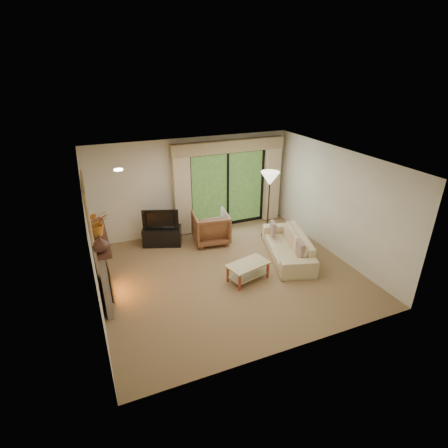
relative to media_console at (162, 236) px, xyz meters
name	(u,v)px	position (x,y,z in m)	size (l,w,h in m)	color
floor	(229,273)	(1.05, -1.95, -0.24)	(5.50, 5.50, 0.00)	olive
ceiling	(230,160)	(1.05, -1.95, 2.36)	(5.50, 5.50, 0.00)	silver
wall_back	(193,186)	(1.05, 0.55, 1.06)	(5.00, 5.00, 0.00)	beige
wall_front	(295,284)	(1.05, -4.45, 1.06)	(5.00, 5.00, 0.00)	beige
wall_left	(92,244)	(-1.70, -1.95, 1.06)	(5.00, 5.00, 0.00)	beige
wall_right	(336,203)	(3.80, -1.95, 1.06)	(5.00, 5.00, 0.00)	beige
fireplace	(102,267)	(-1.58, -1.75, 0.44)	(0.24, 1.70, 1.37)	gray
mirror	(87,207)	(-1.66, -1.75, 1.71)	(0.07, 1.45, 1.02)	#B48640
sliding_door	(228,189)	(2.05, 0.50, 0.86)	(2.26, 0.10, 2.16)	black
curtain_left	(182,193)	(0.70, 0.39, 0.96)	(0.45, 0.18, 2.35)	tan
curtain_right	(272,181)	(3.40, 0.39, 0.96)	(0.45, 0.18, 2.35)	tan
cornice	(229,146)	(2.05, 0.41, 2.08)	(3.20, 0.24, 0.32)	#9C865F
media_console	(162,236)	(0.00, 0.00, 0.00)	(0.97, 0.44, 0.48)	black
tv	(161,218)	(0.00, 0.00, 0.50)	(0.91, 0.12, 0.52)	black
armchair	(211,228)	(1.22, -0.34, 0.17)	(0.88, 0.91, 0.83)	brown
sofa	(288,246)	(2.66, -1.81, 0.06)	(2.11, 0.82, 0.61)	tan
pillow_near	(300,250)	(2.59, -2.41, 0.28)	(0.10, 0.38, 0.38)	#51322A
pillow_far	(273,228)	(2.59, -1.20, 0.27)	(0.09, 0.34, 0.34)	#51322A
coffee_table	(248,272)	(1.33, -2.33, -0.04)	(0.90, 0.50, 0.41)	tan
floor_lamp	(268,205)	(2.76, -0.60, 0.66)	(0.49, 0.49, 1.81)	#F9F5CD
vase	(100,244)	(-1.56, -2.42, 1.28)	(0.28, 0.28, 0.30)	#422319
branches	(96,223)	(-1.56, -1.76, 1.38)	(0.46, 0.40, 0.51)	orange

